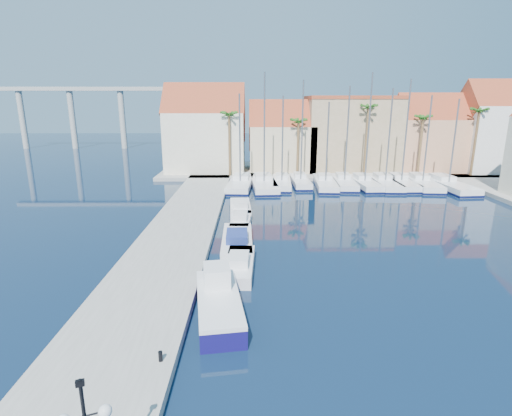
# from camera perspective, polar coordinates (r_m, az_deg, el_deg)

# --- Properties ---
(ground) EXTENTS (260.00, 260.00, 0.00)m
(ground) POSITION_cam_1_polar(r_m,az_deg,el_deg) (20.23, 7.56, -18.79)
(ground) COLOR black
(ground) RESTS_ON ground
(quay_west) EXTENTS (6.00, 77.00, 0.50)m
(quay_west) POSITION_cam_1_polar(r_m,az_deg,el_deg) (32.67, -11.70, -4.90)
(quay_west) COLOR gray
(quay_west) RESTS_ON ground
(shore_north) EXTENTS (54.00, 16.00, 0.50)m
(shore_north) POSITION_cam_1_polar(r_m,az_deg,el_deg) (66.76, 10.47, 5.33)
(shore_north) COLOR gray
(shore_north) RESTS_ON ground
(bollard) EXTENTS (0.18, 0.18, 0.46)m
(bollard) POSITION_cam_1_polar(r_m,az_deg,el_deg) (18.53, -13.49, -19.90)
(bollard) COLOR black
(bollard) RESTS_ON quay_west
(fishing_boat) EXTENTS (3.18, 6.90, 2.33)m
(fishing_boat) POSITION_cam_1_polar(r_m,az_deg,el_deg) (22.21, -5.37, -13.09)
(fishing_boat) COLOR #130D51
(fishing_boat) RESTS_ON ground
(motorboat_west_0) EXTENTS (2.10, 5.87, 1.40)m
(motorboat_west_0) POSITION_cam_1_polar(r_m,az_deg,el_deg) (27.27, -2.39, -8.10)
(motorboat_west_0) COLOR white
(motorboat_west_0) RESTS_ON ground
(motorboat_west_1) EXTENTS (2.49, 7.33, 1.40)m
(motorboat_west_1) POSITION_cam_1_polar(r_m,az_deg,el_deg) (31.81, -2.71, -4.65)
(motorboat_west_1) COLOR white
(motorboat_west_1) RESTS_ON ground
(motorboat_west_2) EXTENTS (1.99, 5.40, 1.40)m
(motorboat_west_2) POSITION_cam_1_polar(r_m,az_deg,el_deg) (36.91, -2.15, -1.84)
(motorboat_west_2) COLOR white
(motorboat_west_2) RESTS_ON ground
(motorboat_west_3) EXTENTS (2.39, 6.53, 1.40)m
(motorboat_west_3) POSITION_cam_1_polar(r_m,az_deg,el_deg) (41.39, -2.25, 0.03)
(motorboat_west_3) COLOR white
(motorboat_west_3) RESTS_ON ground
(sailboat_0) EXTENTS (3.73, 11.31, 12.14)m
(sailboat_0) POSITION_cam_1_polar(r_m,az_deg,el_deg) (53.71, -2.19, 3.59)
(sailboat_0) COLOR white
(sailboat_0) RESTS_ON ground
(sailboat_1) EXTENTS (3.79, 11.81, 14.70)m
(sailboat_1) POSITION_cam_1_polar(r_m,az_deg,el_deg) (53.58, 1.10, 3.59)
(sailboat_1) COLOR white
(sailboat_1) RESTS_ON ground
(sailboat_2) EXTENTS (2.87, 9.07, 11.89)m
(sailboat_2) POSITION_cam_1_polar(r_m,az_deg,el_deg) (54.08, 3.69, 3.67)
(sailboat_2) COLOR white
(sailboat_2) RESTS_ON ground
(sailboat_3) EXTENTS (2.35, 8.43, 13.84)m
(sailboat_3) POSITION_cam_1_polar(r_m,az_deg,el_deg) (55.09, 6.33, 3.88)
(sailboat_3) COLOR white
(sailboat_3) RESTS_ON ground
(sailboat_4) EXTENTS (3.23, 9.92, 11.12)m
(sailboat_4) POSITION_cam_1_polar(r_m,az_deg,el_deg) (54.52, 9.83, 3.55)
(sailboat_4) COLOR white
(sailboat_4) RESTS_ON ground
(sailboat_5) EXTENTS (3.06, 9.61, 13.10)m
(sailboat_5) POSITION_cam_1_polar(r_m,az_deg,el_deg) (55.56, 12.43, 3.66)
(sailboat_5) COLOR white
(sailboat_5) RESTS_ON ground
(sailboat_6) EXTENTS (3.01, 9.51, 14.69)m
(sailboat_6) POSITION_cam_1_polar(r_m,az_deg,el_deg) (55.70, 15.10, 3.55)
(sailboat_6) COLOR white
(sailboat_6) RESTS_ON ground
(sailboat_7) EXTENTS (2.92, 10.28, 12.82)m
(sailboat_7) POSITION_cam_1_polar(r_m,az_deg,el_deg) (56.77, 17.81, 3.52)
(sailboat_7) COLOR white
(sailboat_7) RESTS_ON ground
(sailboat_8) EXTENTS (2.62, 9.89, 13.95)m
(sailboat_8) POSITION_cam_1_polar(r_m,az_deg,el_deg) (57.53, 19.85, 3.51)
(sailboat_8) COLOR white
(sailboat_8) RESTS_ON ground
(sailboat_9) EXTENTS (3.75, 10.97, 11.94)m
(sailboat_9) POSITION_cam_1_polar(r_m,az_deg,el_deg) (58.41, 22.50, 3.38)
(sailboat_9) COLOR white
(sailboat_9) RESTS_ON ground
(sailboat_10) EXTENTS (3.88, 11.89, 11.51)m
(sailboat_10) POSITION_cam_1_polar(r_m,az_deg,el_deg) (58.77, 25.47, 3.11)
(sailboat_10) COLOR white
(sailboat_10) RESTS_ON ground
(building_0) EXTENTS (12.30, 9.00, 13.50)m
(building_0) POSITION_cam_1_polar(r_m,az_deg,el_deg) (64.21, -7.20, 10.73)
(building_0) COLOR beige
(building_0) RESTS_ON shore_north
(building_1) EXTENTS (10.30, 8.00, 11.00)m
(building_1) POSITION_cam_1_polar(r_m,az_deg,el_deg) (64.07, 3.72, 9.70)
(building_1) COLOR beige
(building_1) RESTS_ON shore_north
(building_2) EXTENTS (14.20, 10.20, 11.50)m
(building_2) POSITION_cam_1_polar(r_m,az_deg,el_deg) (66.68, 13.30, 10.38)
(building_2) COLOR tan
(building_2) RESTS_ON shore_north
(building_3) EXTENTS (10.30, 8.00, 12.00)m
(building_3) POSITION_cam_1_polar(r_m,az_deg,el_deg) (69.58, 23.25, 9.42)
(building_3) COLOR tan
(building_3) RESTS_ON shore_north
(building_4) EXTENTS (8.30, 8.00, 14.00)m
(building_4) POSITION_cam_1_polar(r_m,az_deg,el_deg) (72.69, 30.25, 9.68)
(building_4) COLOR white
(building_4) RESTS_ON shore_north
(palm_0) EXTENTS (2.60, 2.60, 10.15)m
(palm_0) POSITION_cam_1_polar(r_m,az_deg,el_deg) (58.76, -3.87, 12.92)
(palm_0) COLOR brown
(palm_0) RESTS_ON shore_north
(palm_1) EXTENTS (2.60, 2.60, 9.15)m
(palm_1) POSITION_cam_1_polar(r_m,az_deg,el_deg) (59.08, 6.10, 11.96)
(palm_1) COLOR brown
(palm_1) RESTS_ON shore_north
(palm_2) EXTENTS (2.60, 2.60, 11.15)m
(palm_2) POSITION_cam_1_polar(r_m,az_deg,el_deg) (60.96, 15.79, 13.36)
(palm_2) COLOR brown
(palm_2) RESTS_ON shore_north
(palm_3) EXTENTS (2.60, 2.60, 9.65)m
(palm_3) POSITION_cam_1_polar(r_m,az_deg,el_deg) (63.65, 22.77, 11.55)
(palm_3) COLOR brown
(palm_3) RESTS_ON shore_north
(palm_4) EXTENTS (2.60, 2.60, 10.65)m
(palm_4) POSITION_cam_1_polar(r_m,az_deg,el_deg) (67.13, 29.27, 11.75)
(palm_4) COLOR brown
(palm_4) RESTS_ON shore_north
(viaduct) EXTENTS (48.00, 2.20, 14.45)m
(viaduct) POSITION_cam_1_polar(r_m,az_deg,el_deg) (105.13, -21.40, 13.51)
(viaduct) COLOR #9E9E99
(viaduct) RESTS_ON ground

